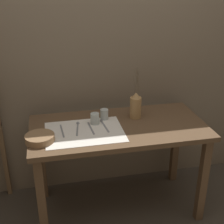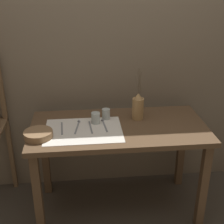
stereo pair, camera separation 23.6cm
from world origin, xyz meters
name	(u,v)px [view 2 (the right image)]	position (x,y,z in m)	size (l,w,h in m)	color
ground_plane	(118,206)	(0.00, 0.00, 0.00)	(12.00, 12.00, 0.00)	#473F35
stone_wall_back	(113,60)	(0.00, 0.45, 1.20)	(7.00, 0.06, 2.40)	#7A6B56
wooden_table	(118,138)	(0.00, 0.00, 0.68)	(1.37, 0.68, 0.79)	brown
linen_cloth	(84,130)	(-0.27, -0.05, 0.79)	(0.58, 0.43, 0.00)	white
pitcher_with_flowers	(138,107)	(0.17, 0.12, 0.90)	(0.09, 0.09, 0.43)	#A87F4C
wooden_bowl	(38,134)	(-0.60, -0.13, 0.82)	(0.21, 0.21, 0.05)	#8E6B47
glass_tumbler_near	(96,118)	(-0.17, 0.06, 0.84)	(0.07, 0.07, 0.09)	#B7C1BC
glass_tumbler_far	(106,114)	(-0.09, 0.14, 0.84)	(0.06, 0.06, 0.08)	#B7C1BC
knife_center	(62,128)	(-0.43, -0.01, 0.80)	(0.02, 0.20, 0.00)	gray
spoon_inner	(78,124)	(-0.31, 0.05, 0.80)	(0.05, 0.21, 0.02)	gray
fork_outer	(91,127)	(-0.22, -0.01, 0.80)	(0.03, 0.20, 0.00)	gray
spoon_outer	(103,123)	(-0.11, 0.05, 0.80)	(0.04, 0.22, 0.02)	gray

